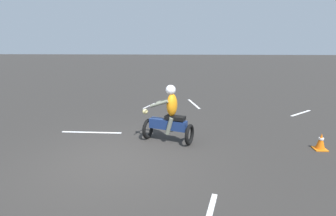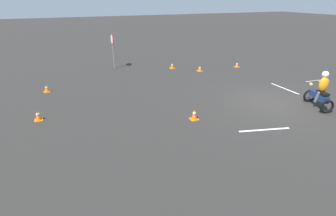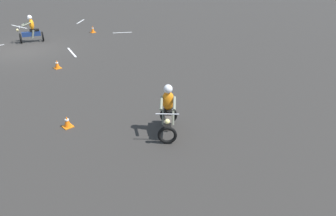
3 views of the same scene
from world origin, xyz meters
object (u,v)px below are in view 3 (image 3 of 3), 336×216
Objects in this scene: motorcycle_rider_foreground at (31,30)px; traffic_cone_mid_center at (57,64)px; motorcycle_rider_background at (168,112)px; traffic_cone_far_left at (67,122)px; traffic_cone_near_right at (93,29)px.

traffic_cone_mid_center is (1.02, 5.59, -0.52)m from motorcycle_rider_foreground.
motorcycle_rider_foreground reaches higher than traffic_cone_mid_center.
traffic_cone_far_left is (2.29, -2.51, -0.53)m from motorcycle_rider_background.
motorcycle_rider_foreground is at bearing -50.50° from motorcycle_rider_background.
traffic_cone_near_right reaches higher than traffic_cone_mid_center.
motorcycle_rider_foreground is 4.11m from traffic_cone_near_right.
motorcycle_rider_foreground is 11.80m from traffic_cone_far_left.
motorcycle_rider_foreground reaches higher than traffic_cone_near_right.
traffic_cone_mid_center is (5.09, 5.26, -0.01)m from traffic_cone_near_right.
motorcycle_rider_foreground is 5.71m from traffic_cone_mid_center.
motorcycle_rider_foreground is at bearing -4.68° from traffic_cone_near_right.
motorcycle_rider_foreground is 3.87× the size of traffic_cone_mid_center.
motorcycle_rider_foreground is 4.16× the size of traffic_cone_far_left.
traffic_cone_mid_center is at bearing 45.97° from traffic_cone_near_right.
traffic_cone_near_right is at bearing -134.03° from traffic_cone_mid_center.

